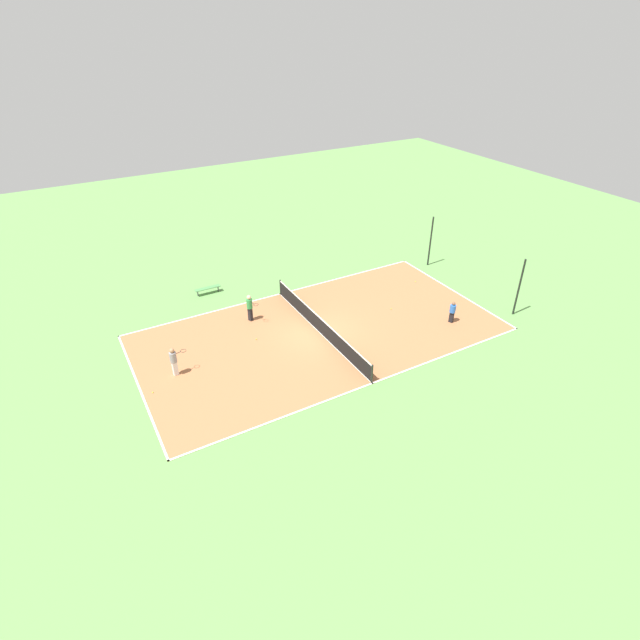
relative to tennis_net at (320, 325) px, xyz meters
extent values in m
plane|color=#60934C|center=(0.00, 0.00, -0.58)|extent=(80.00, 80.00, 0.00)
cube|color=#AD6B42|center=(0.00, 0.00, -0.57)|extent=(11.20, 21.41, 0.02)
cube|color=white|center=(-5.55, 0.00, -0.56)|extent=(0.10, 21.41, 0.00)
cube|color=white|center=(5.55, 0.00, -0.56)|extent=(0.10, 21.41, 0.00)
cube|color=white|center=(0.00, -10.66, -0.56)|extent=(11.20, 0.10, 0.00)
cube|color=white|center=(0.00, 10.66, -0.56)|extent=(11.20, 0.10, 0.00)
cube|color=white|center=(0.00, 0.00, -0.56)|extent=(11.20, 0.10, 0.00)
cylinder|color=black|center=(-5.45, 0.00, -0.01)|extent=(0.10, 0.10, 1.10)
cylinder|color=black|center=(5.45, 0.00, -0.01)|extent=(0.10, 0.10, 1.10)
cube|color=black|center=(0.00, 0.00, -0.03)|extent=(10.90, 0.03, 1.05)
cube|color=white|center=(0.00, 0.00, 0.46)|extent=(10.90, 0.04, 0.06)
cube|color=#4C8C4C|center=(-8.05, -4.26, -0.15)|extent=(0.36, 1.74, 0.04)
cylinder|color=#4C4C51|center=(-8.05, -4.98, -0.38)|extent=(0.08, 0.08, 0.41)
cylinder|color=#4C4C51|center=(-8.05, -3.53, -0.38)|extent=(0.08, 0.08, 0.41)
cube|color=black|center=(-3.36, -3.09, -0.12)|extent=(0.30, 0.27, 0.88)
cylinder|color=green|center=(-3.36, -3.09, 0.63)|extent=(0.46, 0.46, 0.62)
sphere|color=beige|center=(-3.36, -3.09, 1.07)|extent=(0.26, 0.26, 0.26)
cylinder|color=#262626|center=(-3.06, -2.98, 0.79)|extent=(0.27, 0.12, 0.03)
torus|color=black|center=(-2.80, -2.88, 0.79)|extent=(0.39, 0.39, 0.02)
cube|color=black|center=(2.98, 7.68, -0.20)|extent=(0.31, 0.28, 0.71)
cylinder|color=blue|center=(2.98, 7.68, 0.40)|extent=(0.47, 0.47, 0.50)
sphere|color=brown|center=(2.98, 7.68, 0.75)|extent=(0.21, 0.21, 0.21)
cube|color=white|center=(-0.21, -8.69, -0.14)|extent=(0.24, 0.28, 0.84)
cylinder|color=gray|center=(-0.21, -8.69, 0.58)|extent=(0.41, 0.41, 0.59)
sphere|color=#A87A56|center=(-0.21, -8.69, 1.00)|extent=(0.25, 0.25, 0.25)
cylinder|color=#262626|center=(-0.26, -8.37, 0.72)|extent=(0.07, 0.28, 0.03)
torus|color=black|center=(-0.30, -8.10, 0.72)|extent=(0.35, 0.35, 0.02)
sphere|color=#CCE033|center=(0.70, -10.15, -0.52)|extent=(0.07, 0.07, 0.07)
sphere|color=#CCE033|center=(-0.11, 5.37, -0.52)|extent=(0.07, 0.07, 0.07)
sphere|color=#CCE033|center=(-1.18, -3.65, -0.52)|extent=(0.07, 0.07, 0.07)
sphere|color=#CCE033|center=(-2.36, 9.18, -0.52)|extent=(0.07, 0.07, 0.07)
cylinder|color=black|center=(-4.18, 11.83, 1.33)|extent=(0.12, 0.12, 3.83)
cylinder|color=black|center=(4.18, 11.83, 1.33)|extent=(0.12, 0.12, 3.83)
camera|label=1|loc=(21.87, -12.38, 15.90)|focal=28.00mm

